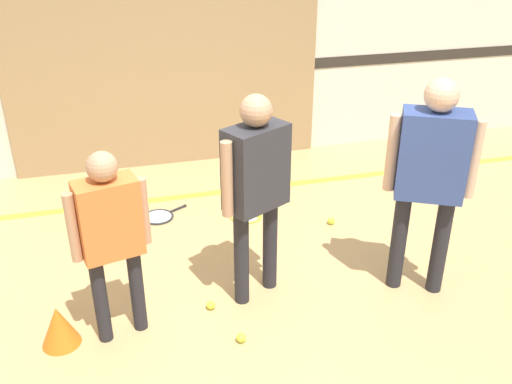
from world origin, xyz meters
TOP-DOWN VIEW (x-y plane):
  - ground_plane at (0.00, 0.00)m, footprint 16.00×16.00m
  - wall_back at (0.00, 2.78)m, footprint 16.00×0.07m
  - wall_panel at (-0.10, 2.72)m, footprint 3.34×0.05m
  - floor_stripe at (0.00, 1.82)m, footprint 14.40×0.10m
  - person_instructor at (0.20, 0.10)m, footprint 0.53×0.42m
  - person_student_left at (-0.80, -0.11)m, footprint 0.50×0.29m
  - person_student_right at (1.39, -0.14)m, footprint 0.57×0.44m
  - racket_spare_on_floor at (0.41, 1.29)m, footprint 0.31×0.54m
  - racket_second_spare at (-0.38, 1.46)m, footprint 0.49×0.40m
  - tennis_ball_near_instructor at (-0.04, -0.40)m, footprint 0.07×0.07m
  - tennis_ball_by_spare_racket at (0.51, 1.22)m, footprint 0.07×0.07m
  - tennis_ball_stray_left at (1.14, 0.93)m, footprint 0.07×0.07m
  - tennis_ball_stray_right at (-0.17, -0.01)m, footprint 0.07×0.07m
  - training_cone at (-1.21, -0.11)m, footprint 0.26×0.26m

SIDE VIEW (x-z plane):
  - ground_plane at x=0.00m, z-range 0.00..0.00m
  - floor_stripe at x=0.00m, z-range 0.00..0.01m
  - racket_second_spare at x=-0.38m, z-range -0.01..0.03m
  - racket_spare_on_floor at x=0.41m, z-range -0.01..0.03m
  - tennis_ball_near_instructor at x=-0.04m, z-range 0.00..0.07m
  - tennis_ball_by_spare_racket at x=0.51m, z-range 0.00..0.07m
  - tennis_ball_stray_left at x=1.14m, z-range 0.00..0.07m
  - tennis_ball_stray_right at x=-0.17m, z-range 0.00..0.07m
  - training_cone at x=-1.21m, z-range 0.00..0.29m
  - person_student_left at x=-0.80m, z-range 0.16..1.51m
  - person_instructor at x=0.20m, z-range 0.18..1.74m
  - person_student_right at x=1.39m, z-range 0.19..1.84m
  - wall_panel at x=-0.10m, z-range 0.00..2.16m
  - wall_back at x=0.00m, z-range 0.00..3.20m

